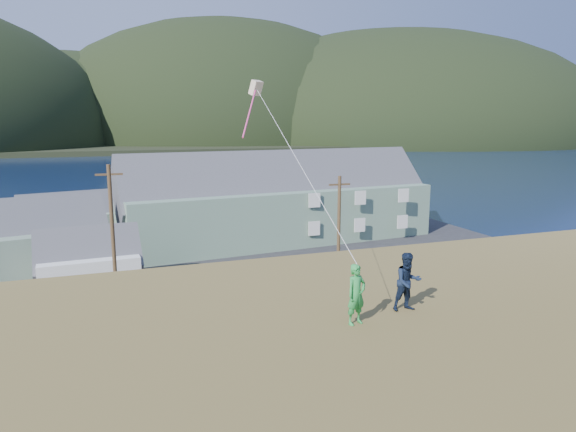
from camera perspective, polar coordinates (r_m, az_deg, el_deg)
The scene contains 15 objects.
ground at distance 33.56m, azimuth -12.98°, elevation -11.58°, with size 900.00×900.00×0.00m, color #0A1638.
grass_strip at distance 31.70m, azimuth -12.55°, elevation -12.80°, with size 110.00×8.00×0.10m, color #4C3D19.
waterfront_lot at distance 49.68m, azimuth -15.31°, elevation -4.37°, with size 72.00×36.00×0.12m, color #28282B.
wharf at distance 72.07m, azimuth -21.52°, elevation 0.11°, with size 26.00×14.00×0.90m, color gray.
far_shore at distance 361.21m, azimuth -19.25°, elevation 8.01°, with size 900.00×320.00×2.00m, color black.
far_hills at distance 312.99m, azimuth -12.57°, elevation 8.24°, with size 760.00×265.00×143.00m.
lodge at distance 53.63m, azimuth -0.93°, elevation 1.83°, with size 33.40×12.40×11.48m.
shed_palegreen_near at distance 47.22m, azimuth -25.83°, elevation -2.32°, with size 11.53×8.49×7.62m.
shed_white at distance 40.59m, azimuth -21.23°, elevation -4.81°, with size 7.62×5.30×5.82m.
shed_palegreen_far at distance 58.52m, azimuth -23.30°, elevation -0.29°, with size 10.35×7.38×6.29m.
utility_poles at distance 33.43m, azimuth -20.24°, elevation -3.61°, with size 32.69×0.24×9.79m.
parked_cars at distance 54.17m, azimuth -25.42°, elevation -2.96°, with size 24.24×13.70×1.58m.
kite_flyer_green at distance 13.56m, azimuth 7.60°, elevation -8.63°, with size 0.59×0.38×1.61m, color green.
kite_flyer_navy at distance 14.75m, azimuth 13.17°, elevation -7.14°, with size 0.81×0.63×1.66m, color #121D33.
kite_rig at distance 19.90m, azimuth -3.56°, elevation 13.46°, with size 0.93×4.32×9.41m.
Camera 1 is at (-3.19, -31.02, 12.40)m, focal length 32.00 mm.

